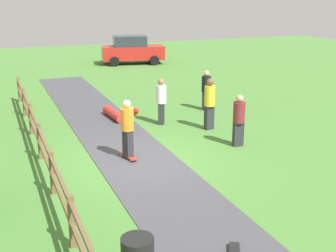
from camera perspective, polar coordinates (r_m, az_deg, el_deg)
ground_plane at (r=13.06m, az=-3.99°, el=-4.54°), size 60.00×60.00×0.00m
asphalt_path at (r=13.05m, az=-3.99°, el=-4.50°), size 2.40×28.00×0.02m
wooden_fence at (r=12.32m, az=-15.62°, el=-3.17°), size 0.12×18.12×1.10m
skater_riding at (r=12.90m, az=-5.27°, el=-0.06°), size 0.46×0.82×1.79m
skater_fallen at (r=17.40m, az=-6.80°, el=1.59°), size 1.30×1.63×0.36m
bystander_white at (r=16.38m, az=-0.88°, el=3.47°), size 0.52×0.52×1.73m
bystander_maroon at (r=14.19m, az=9.14°, el=1.01°), size 0.42×0.42×1.69m
bystander_yellow at (r=15.79m, az=5.39°, el=3.19°), size 0.44×0.44×1.86m
bystander_black at (r=18.48m, az=4.95°, el=4.85°), size 0.53×0.53×1.67m
parked_car_red at (r=30.77m, az=-4.67°, el=9.79°), size 4.45×2.60×1.92m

